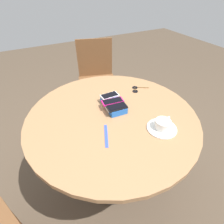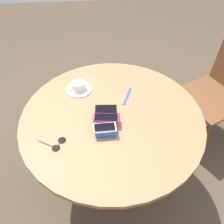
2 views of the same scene
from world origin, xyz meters
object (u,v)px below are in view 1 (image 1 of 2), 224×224
at_px(phone_black, 117,107).
at_px(saucer, 162,128).
at_px(phone_box, 113,104).
at_px(phone_white, 110,96).
at_px(coffee_cup, 163,124).
at_px(sunglasses, 136,89).
at_px(chair_near_window, 97,80).
at_px(round_table, 112,128).
at_px(phone_magenta, 113,101).
at_px(lanyard_strap, 106,136).

relative_size(phone_black, saucer, 0.76).
bearing_deg(phone_box, phone_white, 172.91).
relative_size(saucer, coffee_cup, 1.45).
distance_m(phone_box, phone_black, 0.07).
bearing_deg(sunglasses, phone_black, -55.65).
bearing_deg(phone_black, chair_near_window, 165.16).
bearing_deg(phone_black, round_table, -85.26).
height_order(saucer, coffee_cup, coffee_cup).
xyz_separation_m(phone_magenta, coffee_cup, (0.31, 0.16, -0.01)).
xyz_separation_m(phone_white, lanyard_strap, (0.29, -0.17, -0.05)).
distance_m(round_table, lanyard_strap, 0.22).
xyz_separation_m(round_table, sunglasses, (-0.19, 0.30, 0.12)).
bearing_deg(round_table, phone_box, 147.21).
bearing_deg(phone_white, phone_box, -7.09).
xyz_separation_m(phone_magenta, saucer, (0.31, 0.16, -0.04)).
bearing_deg(lanyard_strap, phone_box, 144.23).
distance_m(sunglasses, chair_near_window, 0.76).
bearing_deg(saucer, coffee_cup, 107.55).
xyz_separation_m(phone_box, coffee_cup, (0.31, 0.15, 0.01)).
height_order(phone_white, coffee_cup, coffee_cup).
bearing_deg(round_table, phone_magenta, 149.64).
height_order(phone_black, sunglasses, phone_black).
bearing_deg(phone_white, phone_black, -7.40).
xyz_separation_m(phone_white, coffee_cup, (0.38, 0.14, -0.01)).
height_order(phone_magenta, sunglasses, phone_magenta).
bearing_deg(sunglasses, round_table, -58.43).
bearing_deg(lanyard_strap, sunglasses, 128.90).
xyz_separation_m(phone_box, saucer, (0.31, 0.15, -0.02)).
distance_m(round_table, sunglasses, 0.37).
xyz_separation_m(phone_white, sunglasses, (-0.05, 0.25, -0.05)).
xyz_separation_m(round_table, phone_white, (-0.14, 0.05, 0.16)).
relative_size(round_table, lanyard_strap, 6.35).
bearing_deg(phone_white, chair_near_window, 163.89).
relative_size(round_table, chair_near_window, 1.21).
relative_size(coffee_cup, chair_near_window, 0.13).
height_order(phone_box, saucer, phone_box).
height_order(round_table, sunglasses, sunglasses).
relative_size(phone_box, chair_near_window, 0.24).
height_order(phone_magenta, coffee_cup, coffee_cup).
distance_m(phone_box, saucer, 0.35).
xyz_separation_m(sunglasses, chair_near_window, (-0.71, -0.03, -0.25)).
bearing_deg(phone_box, lanyard_strap, -35.77).
relative_size(round_table, phone_black, 8.31).
bearing_deg(coffee_cup, chair_near_window, 176.23).
distance_m(lanyard_strap, chair_near_window, 1.15).
bearing_deg(chair_near_window, phone_magenta, -15.65).
distance_m(phone_magenta, chair_near_window, 0.92).
bearing_deg(chair_near_window, sunglasses, 2.45).
bearing_deg(phone_black, saucer, 32.68).
relative_size(phone_white, coffee_cup, 1.04).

